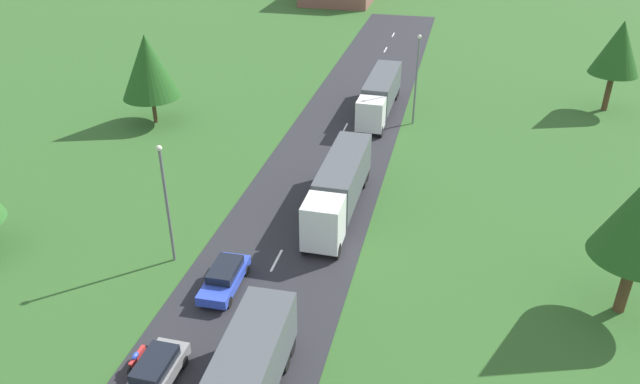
{
  "coord_description": "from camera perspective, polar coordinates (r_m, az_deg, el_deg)",
  "views": [
    {
      "loc": [
        10.04,
        -3.89,
        22.59
      ],
      "look_at": [
        1.63,
        31.09,
        2.53
      ],
      "focal_mm": 34.19,
      "sensor_mm": 36.0,
      "label": 1
    }
  ],
  "objects": [
    {
      "name": "road",
      "position": [
        37.63,
        -4.81,
        -7.82
      ],
      "size": [
        10.0,
        140.0,
        0.06
      ],
      "primitive_type": "cube",
      "color": "#2B2B30",
      "rests_on": "ground"
    },
    {
      "name": "lane_marking_centre",
      "position": [
        35.79,
        -6.03,
        -10.06
      ],
      "size": [
        0.16,
        123.2,
        0.01
      ],
      "color": "white",
      "rests_on": "road"
    },
    {
      "name": "truck_second",
      "position": [
        42.69,
        1.82,
        0.57
      ],
      "size": [
        2.53,
        12.14,
        3.68
      ],
      "color": "white",
      "rests_on": "road"
    },
    {
      "name": "truck_third",
      "position": [
        60.46,
        5.64,
        9.18
      ],
      "size": [
        2.63,
        12.44,
        3.52
      ],
      "color": "white",
      "rests_on": "road"
    },
    {
      "name": "car_second",
      "position": [
        31.38,
        -15.23,
        -16.06
      ],
      "size": [
        1.77,
        4.47,
        1.49
      ],
      "color": "gray",
      "rests_on": "road"
    },
    {
      "name": "car_third",
      "position": [
        36.53,
        -8.92,
        -7.86
      ],
      "size": [
        1.91,
        4.63,
        1.44
      ],
      "color": "blue",
      "rests_on": "road"
    },
    {
      "name": "motorcycle_courier",
      "position": [
        32.8,
        -16.71,
        -14.66
      ],
      "size": [
        0.28,
        1.94,
        0.91
      ],
      "color": "black",
      "rests_on": "road"
    },
    {
      "name": "lamppost_second",
      "position": [
        37.65,
        -14.2,
        -0.61
      ],
      "size": [
        0.36,
        0.36,
        7.98
      ],
      "color": "slate",
      "rests_on": "ground"
    },
    {
      "name": "lamppost_third",
      "position": [
        57.57,
        9.02,
        10.71
      ],
      "size": [
        0.36,
        0.36,
        8.48
      ],
      "color": "slate",
      "rests_on": "ground"
    },
    {
      "name": "tree_birch",
      "position": [
        59.08,
        -15.78,
        11.25
      ],
      "size": [
        5.34,
        5.34,
        8.44
      ],
      "color": "#513823",
      "rests_on": "ground"
    },
    {
      "name": "tree_maple",
      "position": [
        66.27,
        26.16,
        11.99
      ],
      "size": [
        4.68,
        4.68,
        8.9
      ],
      "color": "#513823",
      "rests_on": "ground"
    }
  ]
}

